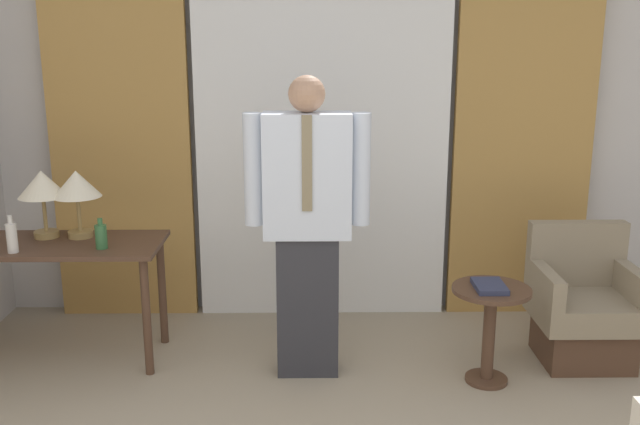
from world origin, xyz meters
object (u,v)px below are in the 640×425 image
object	(u,v)px
desk	(59,260)
armchair	(583,310)
table_lamp_right	(77,187)
bottle_by_lamp	(12,237)
side_table	(490,319)
person	(307,219)
table_lamp_left	(42,187)
bottle_near_edge	(101,236)
book	(489,286)

from	to	relation	value
desk	armchair	world-z (taller)	armchair
table_lamp_right	bottle_by_lamp	world-z (taller)	table_lamp_right
desk	side_table	distance (m)	2.57
desk	person	size ratio (longest dim) A/B	0.71
armchair	person	bearing A→B (deg)	-174.76
person	desk	bearing A→B (deg)	172.32
armchair	side_table	bearing A→B (deg)	-155.52
desk	bottle_by_lamp	size ratio (longest dim) A/B	5.70
table_lamp_right	armchair	bearing A→B (deg)	-3.10
bottle_by_lamp	person	distance (m)	1.69
table_lamp_left	armchair	world-z (taller)	table_lamp_left
table_lamp_left	armchair	distance (m)	3.38
desk	table_lamp_right	world-z (taller)	table_lamp_right
table_lamp_left	table_lamp_right	xyz separation A→B (m)	(0.21, 0.00, 0.00)
bottle_by_lamp	bottle_near_edge	bearing A→B (deg)	8.40
desk	bottle_by_lamp	distance (m)	0.33
bottle_by_lamp	book	distance (m)	2.72
bottle_by_lamp	armchair	world-z (taller)	bottle_by_lamp
table_lamp_left	bottle_near_edge	xyz separation A→B (m)	(0.41, -0.24, -0.24)
book	bottle_near_edge	bearing A→B (deg)	174.00
table_lamp_left	person	distance (m)	1.64
book	armchair	bearing A→B (deg)	24.79
bottle_near_edge	side_table	distance (m)	2.29
table_lamp_left	bottle_by_lamp	bearing A→B (deg)	-104.18
table_lamp_right	armchair	size ratio (longest dim) A/B	0.50
table_lamp_right	bottle_near_edge	xyz separation A→B (m)	(0.20, -0.24, -0.24)
bottle_near_edge	bottle_by_lamp	distance (m)	0.49
bottle_by_lamp	armchair	bearing A→B (deg)	2.49
table_lamp_left	table_lamp_right	world-z (taller)	same
bottle_by_lamp	person	xyz separation A→B (m)	(1.68, -0.01, 0.11)
armchair	side_table	world-z (taller)	armchair
bottle_near_edge	book	xyz separation A→B (m)	(2.22, -0.23, -0.23)
desk	table_lamp_right	size ratio (longest dim) A/B	2.99
person	armchair	xyz separation A→B (m)	(1.69, 0.15, -0.62)
table_lamp_left	bottle_by_lamp	xyz separation A→B (m)	(-0.08, -0.31, -0.22)
person	book	world-z (taller)	person
person	bottle_near_edge	bearing A→B (deg)	176.18
desk	side_table	bearing A→B (deg)	-7.71
desk	table_lamp_left	xyz separation A→B (m)	(-0.10, 0.12, 0.42)
person	armchair	size ratio (longest dim) A/B	2.11
side_table	book	size ratio (longest dim) A/B	2.39
armchair	book	size ratio (longest dim) A/B	3.45
desk	person	world-z (taller)	person
bottle_by_lamp	desk	bearing A→B (deg)	46.62
person	armchair	bearing A→B (deg)	5.24
table_lamp_right	bottle_by_lamp	bearing A→B (deg)	-132.53
bottle_near_edge	armchair	xyz separation A→B (m)	(2.89, 0.07, -0.50)
table_lamp_right	person	world-z (taller)	person
table_lamp_left	book	xyz separation A→B (m)	(2.63, -0.47, -0.47)
armchair	table_lamp_left	bearing A→B (deg)	177.10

